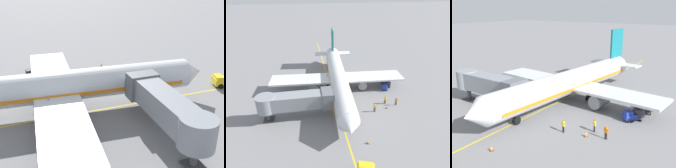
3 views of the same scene
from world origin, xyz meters
TOP-DOWN VIEW (x-y plane):
  - ground_plane at (0.00, 0.00)m, footprint 400.00×400.00m
  - gate_lead_in_line at (0.00, 0.00)m, footprint 0.24×80.00m
  - parked_airliner at (-1.38, -0.11)m, footprint 30.31×37.35m
  - jet_bridge at (7.76, 8.78)m, footprint 13.40×3.50m
  - baggage_tug_lead at (-12.36, 1.57)m, footprint 2.49×2.71m
  - baggage_cart_front at (-12.93, 0.47)m, footprint 1.48×2.95m
  - baggage_cart_second_in_train at (-13.28, -2.41)m, footprint 1.48×2.95m
  - ground_crew_wing_walker at (-11.83, 8.31)m, footprint 0.73×0.30m
  - ground_crew_loader at (-9.85, 7.42)m, footprint 0.58×0.57m
  - ground_crew_marshaller at (-6.82, 9.71)m, footprint 0.70×0.38m
  - safety_cone_nose_left at (-9.60, 9.11)m, footprint 0.36×0.36m
  - safety_cone_nose_right at (-2.99, 17.61)m, footprint 0.36×0.36m

SIDE VIEW (x-z plane):
  - ground_plane at x=0.00m, z-range 0.00..0.00m
  - gate_lead_in_line at x=0.00m, z-range 0.00..0.01m
  - safety_cone_nose_left at x=-9.60m, z-range -0.01..0.58m
  - safety_cone_nose_right at x=-2.99m, z-range -0.01..0.58m
  - baggage_tug_lead at x=-12.36m, z-range -0.10..1.52m
  - baggage_cart_front at x=-12.93m, z-range 0.16..1.74m
  - baggage_cart_second_in_train at x=-13.28m, z-range 0.16..1.74m
  - ground_crew_wing_walker at x=-11.83m, z-range 0.11..1.80m
  - ground_crew_loader at x=-9.85m, z-range 0.11..1.80m
  - ground_crew_marshaller at x=-6.82m, z-range 0.11..1.80m
  - parked_airliner at x=-1.38m, z-range -2.13..8.50m
  - jet_bridge at x=7.76m, z-range 0.96..5.94m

